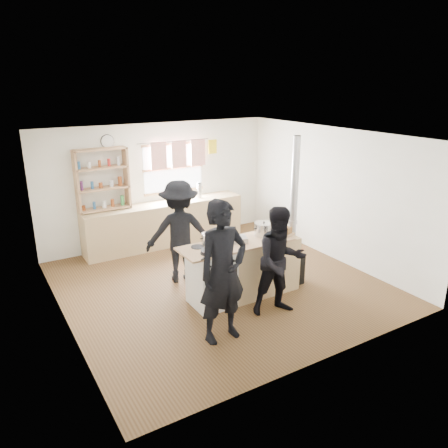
{
  "coord_description": "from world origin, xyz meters",
  "views": [
    {
      "loc": [
        -3.39,
        -5.84,
        3.33
      ],
      "look_at": [
        0.04,
        -0.1,
        1.1
      ],
      "focal_mm": 35.0,
      "sensor_mm": 36.0,
      "label": 1
    }
  ],
  "objects": [
    {
      "name": "back_counter",
      "position": [
        0.0,
        2.22,
        0.45
      ],
      "size": [
        3.4,
        0.55,
        0.9
      ],
      "primitive_type": "cube",
      "color": "tan",
      "rests_on": "ground"
    },
    {
      "name": "thermos",
      "position": [
        0.82,
        2.22,
        1.06
      ],
      "size": [
        0.1,
        0.1,
        0.32
      ],
      "primitive_type": "cylinder",
      "color": "silver",
      "rests_on": "back_counter"
    },
    {
      "name": "person_far",
      "position": [
        -0.47,
        0.5,
        0.88
      ],
      "size": [
        1.29,
        0.98,
        1.76
      ],
      "primitive_type": "imported",
      "rotation": [
        0.0,
        0.0,
        2.82
      ],
      "color": "black",
      "rests_on": "ground"
    },
    {
      "name": "flue_heater",
      "position": [
        1.08,
        -0.57,
        0.65
      ],
      "size": [
        0.35,
        0.35,
        2.5
      ],
      "color": "black",
      "rests_on": "ground"
    },
    {
      "name": "shelving_unit",
      "position": [
        -1.2,
        2.34,
        1.51
      ],
      "size": [
        1.0,
        0.28,
        1.2
      ],
      "color": "tan",
      "rests_on": "back_counter"
    },
    {
      "name": "person_near_right",
      "position": [
        0.29,
        -1.27,
        0.82
      ],
      "size": [
        0.91,
        0.78,
        1.63
      ],
      "primitive_type": "imported",
      "rotation": [
        0.0,
        0.0,
        -0.22
      ],
      "color": "black",
      "rests_on": "ground"
    },
    {
      "name": "ground",
      "position": [
        0.0,
        0.0,
        -0.01
      ],
      "size": [
        5.0,
        5.0,
        0.01
      ],
      "primitive_type": "cube",
      "color": "brown",
      "rests_on": "ground"
    },
    {
      "name": "roast_tray",
      "position": [
        0.01,
        -0.49,
        0.97
      ],
      "size": [
        0.43,
        0.36,
        0.08
      ],
      "color": "silver",
      "rests_on": "cooking_island"
    },
    {
      "name": "stockpot_counter",
      "position": [
        0.57,
        -0.47,
        1.03
      ],
      "size": [
        0.31,
        0.31,
        0.23
      ],
      "color": "silver",
      "rests_on": "cooking_island"
    },
    {
      "name": "bread_board",
      "position": [
        0.87,
        -0.66,
        0.98
      ],
      "size": [
        0.33,
        0.28,
        0.12
      ],
      "color": "tan",
      "rests_on": "cooking_island"
    },
    {
      "name": "stockpot_stove",
      "position": [
        -0.38,
        -0.37,
        1.02
      ],
      "size": [
        0.24,
        0.24,
        0.19
      ],
      "color": "silver",
      "rests_on": "cooking_island"
    },
    {
      "name": "skillet_greens",
      "position": [
        -0.52,
        -0.71,
        0.96
      ],
      "size": [
        0.47,
        0.47,
        0.05
      ],
      "color": "black",
      "rests_on": "cooking_island"
    },
    {
      "name": "person_near_left",
      "position": [
        -0.77,
        -1.42,
        0.96
      ],
      "size": [
        0.73,
        0.5,
        1.93
      ],
      "primitive_type": "imported",
      "rotation": [
        0.0,
        0.0,
        0.05
      ],
      "color": "black",
      "rests_on": "ground"
    },
    {
      "name": "cooking_island",
      "position": [
        0.14,
        -0.55,
        0.47
      ],
      "size": [
        1.97,
        0.64,
        0.93
      ],
      "color": "white",
      "rests_on": "ground"
    }
  ]
}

